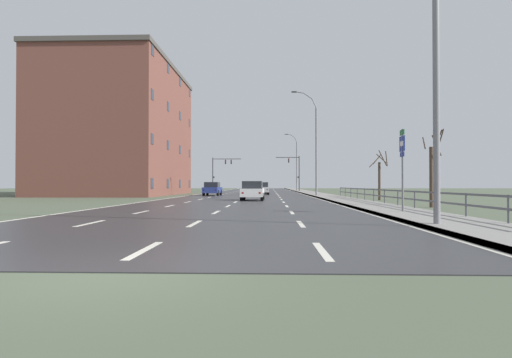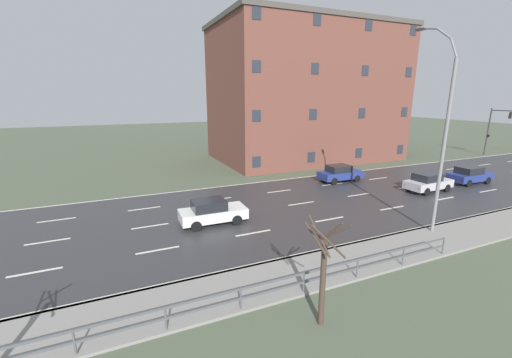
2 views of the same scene
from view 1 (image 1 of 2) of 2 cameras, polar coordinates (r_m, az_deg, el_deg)
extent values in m
cube|color=#4C5642|center=(54.07, -0.73, -2.20)|extent=(160.00, 160.00, 0.12)
cube|color=#303033|center=(66.05, -0.25, -1.87)|extent=(14.00, 120.00, 0.02)
cube|color=beige|center=(14.73, -22.18, -5.75)|extent=(0.16, 2.20, 0.01)
cube|color=beige|center=(19.77, -15.76, -4.48)|extent=(0.16, 2.20, 0.01)
cube|color=beige|center=(24.96, -11.99, -3.71)|extent=(0.16, 2.20, 0.01)
cube|color=beige|center=(30.22, -9.53, -3.19)|extent=(0.16, 2.20, 0.01)
cube|color=beige|center=(35.53, -7.80, -2.83)|extent=(0.16, 2.20, 0.01)
cube|color=beige|center=(40.86, -6.53, -2.55)|extent=(0.16, 2.20, 0.01)
cube|color=beige|center=(46.20, -5.54, -2.34)|extent=(0.16, 2.20, 0.01)
cube|color=beige|center=(51.56, -4.77, -2.18)|extent=(0.16, 2.20, 0.01)
cube|color=beige|center=(56.92, -4.14, -2.04)|extent=(0.16, 2.20, 0.01)
cube|color=beige|center=(62.30, -3.61, -1.93)|extent=(0.16, 2.20, 0.01)
cube|color=beige|center=(67.67, -3.17, -1.83)|extent=(0.16, 2.20, 0.01)
cube|color=beige|center=(73.05, -2.80, -1.75)|extent=(0.16, 2.20, 0.01)
cube|color=beige|center=(78.43, -2.48, -1.68)|extent=(0.16, 2.20, 0.01)
cube|color=beige|center=(83.82, -2.20, -1.62)|extent=(0.16, 2.20, 0.01)
cube|color=beige|center=(89.20, -1.95, -1.57)|extent=(0.16, 2.20, 0.01)
cube|color=beige|center=(94.59, -1.73, -1.52)|extent=(0.16, 2.20, 0.01)
cube|color=beige|center=(99.98, -1.53, -1.48)|extent=(0.16, 2.20, 0.01)
cube|color=beige|center=(105.37, -1.36, -1.44)|extent=(0.16, 2.20, 0.01)
cube|color=beige|center=(110.76, -1.20, -1.41)|extent=(0.16, 2.20, 0.01)
cube|color=beige|center=(116.16, -1.06, -1.37)|extent=(0.16, 2.20, 0.01)
cube|color=beige|center=(121.55, -0.92, -1.35)|extent=(0.16, 2.20, 0.01)
cube|color=beige|center=(8.47, -15.35, -9.55)|extent=(0.16, 2.20, 0.01)
cube|color=beige|center=(13.68, -8.59, -6.19)|extent=(0.16, 2.20, 0.01)
cube|color=beige|center=(19.00, -5.62, -4.66)|extent=(0.16, 2.20, 0.01)
cube|color=beige|center=(24.36, -3.95, -3.80)|extent=(0.16, 2.20, 0.01)
cube|color=beige|center=(29.73, -2.89, -3.24)|extent=(0.16, 2.20, 0.01)
cube|color=beige|center=(35.11, -2.16, -2.86)|extent=(0.16, 2.20, 0.01)
cube|color=beige|center=(40.49, -1.61, -2.58)|extent=(0.16, 2.20, 0.01)
cube|color=beige|center=(45.88, -1.20, -2.36)|extent=(0.16, 2.20, 0.01)
cube|color=beige|center=(51.27, -0.88, -2.19)|extent=(0.16, 2.20, 0.01)
cube|color=beige|center=(56.66, -0.61, -2.05)|extent=(0.16, 2.20, 0.01)
cube|color=beige|center=(62.06, -0.39, -1.93)|extent=(0.16, 2.20, 0.01)
cube|color=beige|center=(67.45, -0.21, -1.84)|extent=(0.16, 2.20, 0.01)
cube|color=beige|center=(72.85, -0.05, -1.76)|extent=(0.16, 2.20, 0.01)
cube|color=beige|center=(78.24, 0.08, -1.69)|extent=(0.16, 2.20, 0.01)
cube|color=beige|center=(83.64, 0.20, -1.62)|extent=(0.16, 2.20, 0.01)
cube|color=beige|center=(89.04, 0.30, -1.57)|extent=(0.16, 2.20, 0.01)
cube|color=beige|center=(94.44, 0.39, -1.52)|extent=(0.16, 2.20, 0.01)
cube|color=beige|center=(99.83, 0.47, -1.48)|extent=(0.16, 2.20, 0.01)
cube|color=beige|center=(105.23, 0.55, -1.44)|extent=(0.16, 2.20, 0.01)
cube|color=beige|center=(110.63, 0.61, -1.41)|extent=(0.16, 2.20, 0.01)
cube|color=beige|center=(116.03, 0.67, -1.38)|extent=(0.16, 2.20, 0.01)
cube|color=beige|center=(121.43, 0.73, -1.35)|extent=(0.16, 2.20, 0.01)
cube|color=beige|center=(8.16, 9.21, -9.90)|extent=(0.16, 2.20, 0.01)
cube|color=beige|center=(13.50, 6.27, -6.27)|extent=(0.16, 2.20, 0.01)
cube|color=beige|center=(18.87, 5.02, -4.69)|extent=(0.16, 2.20, 0.01)
cube|color=beige|center=(24.25, 4.32, -3.81)|extent=(0.16, 2.20, 0.01)
cube|color=beige|center=(29.64, 3.88, -3.25)|extent=(0.16, 2.20, 0.01)
cube|color=beige|center=(35.03, 3.57, -2.86)|extent=(0.16, 2.20, 0.01)
cube|color=beige|center=(40.43, 3.35, -2.58)|extent=(0.16, 2.20, 0.01)
cube|color=beige|center=(45.82, 3.18, -2.36)|extent=(0.16, 2.20, 0.01)
cube|color=beige|center=(51.22, 3.04, -2.19)|extent=(0.16, 2.20, 0.01)
cube|color=beige|center=(56.62, 2.93, -2.05)|extent=(0.16, 2.20, 0.01)
cube|color=beige|center=(62.02, 2.84, -1.93)|extent=(0.16, 2.20, 0.01)
cube|color=beige|center=(67.42, 2.77, -1.84)|extent=(0.16, 2.20, 0.01)
cube|color=beige|center=(72.81, 2.70, -1.76)|extent=(0.16, 2.20, 0.01)
cube|color=beige|center=(78.21, 2.64, -1.69)|extent=(0.16, 2.20, 0.01)
cube|color=beige|center=(83.61, 2.60, -1.62)|extent=(0.16, 2.20, 0.01)
cube|color=beige|center=(89.01, 2.55, -1.57)|extent=(0.16, 2.20, 0.01)
cube|color=beige|center=(94.41, 2.52, -1.52)|extent=(0.16, 2.20, 0.01)
cube|color=beige|center=(99.81, 2.48, -1.48)|extent=(0.16, 2.20, 0.01)
cube|color=beige|center=(105.21, 2.45, -1.44)|extent=(0.16, 2.20, 0.01)
cube|color=beige|center=(110.61, 2.43, -1.41)|extent=(0.16, 2.20, 0.01)
cube|color=beige|center=(116.01, 2.40, -1.37)|extent=(0.16, 2.20, 0.01)
cube|color=beige|center=(121.41, 2.38, -1.35)|extent=(0.16, 2.20, 0.01)
cube|color=beige|center=(66.15, 5.69, -1.86)|extent=(0.16, 120.00, 0.01)
cube|color=beige|center=(66.66, -6.15, -1.85)|extent=(0.16, 120.00, 0.01)
cube|color=gray|center=(66.28, 7.11, -1.82)|extent=(3.00, 120.00, 0.12)
cube|color=slate|center=(66.17, 5.89, -1.82)|extent=(0.16, 120.00, 0.12)
cube|color=#515459|center=(27.37, 17.53, -1.48)|extent=(0.06, 32.45, 0.08)
cube|color=#515459|center=(27.37, 17.53, -2.32)|extent=(0.06, 32.45, 0.08)
cylinder|color=#515459|center=(14.82, 31.80, -3.82)|extent=(0.07, 0.07, 1.00)
cylinder|color=#515459|center=(17.22, 27.30, -3.40)|extent=(0.07, 0.07, 1.00)
cylinder|color=#515459|center=(19.69, 23.92, -3.07)|extent=(0.07, 0.07, 1.00)
cylinder|color=#515459|center=(22.22, 21.30, -2.81)|extent=(0.07, 0.07, 1.00)
cylinder|color=#515459|center=(24.78, 19.22, -2.60)|extent=(0.07, 0.07, 1.00)
cylinder|color=#515459|center=(27.37, 17.53, -2.43)|extent=(0.07, 0.07, 1.00)
cylinder|color=#515459|center=(29.99, 16.14, -2.28)|extent=(0.07, 0.07, 1.00)
cylinder|color=#515459|center=(32.61, 14.97, -2.16)|extent=(0.07, 0.07, 1.00)
cylinder|color=#515459|center=(35.25, 13.98, -2.05)|extent=(0.07, 0.07, 1.00)
cylinder|color=#515459|center=(37.90, 13.12, -1.96)|extent=(0.07, 0.07, 1.00)
cylinder|color=#515459|center=(40.55, 12.38, -1.88)|extent=(0.07, 0.07, 1.00)
cylinder|color=#515459|center=(43.22, 11.72, -1.81)|extent=(0.07, 0.07, 1.00)
cylinder|color=slate|center=(14.11, 23.87, 13.94)|extent=(0.20, 0.20, 9.76)
cylinder|color=slate|center=(45.09, 8.43, 3.76)|extent=(0.20, 0.20, 9.70)
cylinder|color=slate|center=(45.79, 8.13, 10.44)|extent=(0.56, 0.11, 1.03)
cylinder|color=slate|center=(45.89, 7.27, 11.44)|extent=(0.95, 0.11, 0.71)
cylinder|color=slate|center=(45.89, 6.02, 11.96)|extent=(1.09, 0.11, 0.30)
cube|color=#333335|center=(45.87, 5.34, 12.02)|extent=(0.56, 0.24, 0.12)
cylinder|color=slate|center=(76.90, 5.72, 1.75)|extent=(0.20, 0.20, 9.31)
cylinder|color=slate|center=(77.27, 5.57, 5.50)|extent=(0.47, 0.11, 0.84)
cylinder|color=slate|center=(77.32, 5.17, 5.98)|extent=(0.78, 0.11, 0.59)
cylinder|color=slate|center=(77.31, 4.57, 6.23)|extent=(0.89, 0.11, 0.26)
cube|color=#333335|center=(77.30, 4.25, 6.25)|extent=(0.56, 0.24, 0.12)
cylinder|color=slate|center=(19.25, 19.81, 0.99)|extent=(0.09, 0.09, 3.78)
cube|color=#146633|center=(19.38, 19.74, 6.15)|extent=(0.03, 0.56, 0.24)
cube|color=navy|center=(19.32, 19.74, 4.67)|extent=(0.03, 0.68, 0.68)
cube|color=white|center=(19.32, 19.68, 4.68)|extent=(0.01, 0.44, 0.22)
cube|color=navy|center=(19.29, 19.75, 3.28)|extent=(0.03, 0.52, 0.22)
cylinder|color=#38383A|center=(74.68, 6.06, 0.74)|extent=(0.18, 0.18, 6.47)
cylinder|color=#38383A|center=(74.69, 4.43, 3.03)|extent=(4.24, 0.12, 0.12)
cube|color=black|center=(74.66, 4.59, 2.61)|extent=(0.20, 0.28, 0.80)
sphere|color=red|center=(74.53, 4.60, 2.81)|extent=(0.14, 0.14, 0.14)
sphere|color=#2D2D2D|center=(74.51, 4.60, 2.61)|extent=(0.14, 0.14, 0.14)
sphere|color=#2D2D2D|center=(74.50, 4.60, 2.41)|extent=(0.14, 0.14, 0.14)
cube|color=black|center=(74.60, 5.89, 0.25)|extent=(0.18, 0.12, 0.32)
cylinder|color=#38383A|center=(75.01, -6.06, 0.63)|extent=(0.18, 0.18, 6.20)
cylinder|color=#38383A|center=(74.82, -4.08, 2.82)|extent=(5.20, 0.12, 0.12)
cube|color=black|center=(74.82, -4.28, 2.39)|extent=(0.20, 0.28, 0.80)
sphere|color=red|center=(74.68, -4.29, 2.60)|extent=(0.14, 0.14, 0.14)
sphere|color=#2D2D2D|center=(74.67, -4.29, 2.40)|extent=(0.14, 0.14, 0.14)
sphere|color=#2D2D2D|center=(74.65, -4.29, 2.20)|extent=(0.14, 0.14, 0.14)
cube|color=black|center=(74.71, -3.49, 2.40)|extent=(0.20, 0.28, 0.80)
sphere|color=red|center=(74.58, -3.50, 2.60)|extent=(0.14, 0.14, 0.14)
sphere|color=#2D2D2D|center=(74.56, -3.50, 2.40)|extent=(0.14, 0.14, 0.14)
sphere|color=#2D2D2D|center=(74.55, -3.50, 2.20)|extent=(0.14, 0.14, 0.14)
cube|color=black|center=(74.92, -5.90, 0.25)|extent=(0.18, 0.12, 0.32)
cube|color=#B7B7BC|center=(51.85, 0.79, -1.48)|extent=(1.92, 4.17, 0.64)
cube|color=black|center=(51.60, 0.79, -0.79)|extent=(1.64, 2.06, 0.60)
cube|color=slate|center=(52.55, 0.77, -0.81)|extent=(1.41, 0.14, 0.51)
cylinder|color=black|center=(53.15, 1.63, -1.81)|extent=(0.25, 0.67, 0.66)
cylinder|color=black|center=(53.12, -0.12, -1.81)|extent=(0.25, 0.67, 0.66)
cylinder|color=black|center=(50.61, 1.73, -1.86)|extent=(0.25, 0.67, 0.66)
cylinder|color=black|center=(50.58, -0.10, -1.86)|extent=(0.25, 0.67, 0.66)
cube|color=red|center=(49.81, 0.08, -1.51)|extent=(0.16, 0.05, 0.14)
cube|color=red|center=(49.84, 1.60, -1.51)|extent=(0.16, 0.05, 0.14)
cube|color=navy|center=(47.63, -6.10, -1.54)|extent=(1.83, 4.13, 0.64)
cube|color=black|center=(47.38, -6.15, -0.80)|extent=(1.59, 2.03, 0.60)
cube|color=slate|center=(48.32, -5.97, -0.82)|extent=(1.41, 0.10, 0.51)
cylinder|color=black|center=(48.78, -4.93, -1.90)|extent=(0.23, 0.66, 0.66)
cylinder|color=black|center=(49.02, -6.81, -1.89)|extent=(0.23, 0.66, 0.66)
cylinder|color=black|center=(46.26, -5.36, -1.96)|extent=(0.23, 0.66, 0.66)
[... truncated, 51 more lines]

